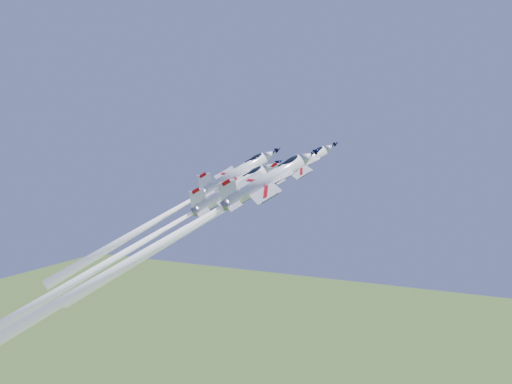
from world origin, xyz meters
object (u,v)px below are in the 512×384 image
at_px(jet_slot, 127,251).
at_px(jet_left, 173,211).
at_px(jet_right, 172,236).
at_px(jet_lead, 212,216).

bearing_deg(jet_slot, jet_left, 109.28).
relative_size(jet_right, jet_slot, 0.88).
xyz_separation_m(jet_right, jet_slot, (-12.00, 3.92, -4.06)).
height_order(jet_left, jet_right, jet_right).
bearing_deg(jet_lead, jet_slot, -109.52).
distance_m(jet_left, jet_slot, 11.08).
xyz_separation_m(jet_left, jet_right, (7.91, -12.03, -2.27)).
relative_size(jet_lead, jet_right, 0.93).
xyz_separation_m(jet_left, jet_slot, (-4.10, -8.11, -6.33)).
distance_m(jet_right, jet_slot, 13.27).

